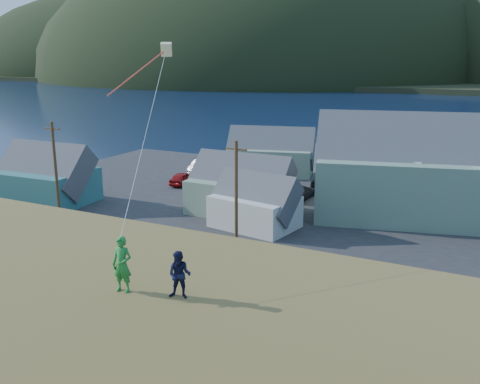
{
  "coord_description": "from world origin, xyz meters",
  "views": [
    {
      "loc": [
        13.16,
        -30.35,
        14.28
      ],
      "look_at": [
        3.78,
        -11.56,
        8.8
      ],
      "focal_mm": 40.0,
      "sensor_mm": 36.0,
      "label": 1
    }
  ],
  "objects_px": {
    "wharf": "(345,158)",
    "kite_flyer_navy": "(180,275)",
    "shed_teal": "(45,177)",
    "shed_palegreen_near": "(240,187)",
    "shed_white": "(255,203)",
    "shed_palegreen_far": "(271,153)",
    "kite_flyer_green": "(122,264)"
  },
  "relations": [
    {
      "from": "shed_palegreen_near",
      "to": "kite_flyer_green",
      "type": "bearing_deg",
      "value": -69.12
    },
    {
      "from": "shed_teal",
      "to": "shed_palegreen_near",
      "type": "relative_size",
      "value": 1.01
    },
    {
      "from": "shed_palegreen_near",
      "to": "shed_white",
      "type": "height_order",
      "value": "shed_palegreen_near"
    },
    {
      "from": "shed_white",
      "to": "kite_flyer_navy",
      "type": "xyz_separation_m",
      "value": [
        9.82,
        -26.46,
        5.74
      ]
    },
    {
      "from": "kite_flyer_navy",
      "to": "shed_white",
      "type": "bearing_deg",
      "value": 94.81
    },
    {
      "from": "wharf",
      "to": "shed_palegreen_near",
      "type": "relative_size",
      "value": 2.8
    },
    {
      "from": "shed_palegreen_near",
      "to": "kite_flyer_navy",
      "type": "relative_size",
      "value": 6.37
    },
    {
      "from": "shed_teal",
      "to": "shed_palegreen_far",
      "type": "bearing_deg",
      "value": 53.87
    },
    {
      "from": "kite_flyer_navy",
      "to": "wharf",
      "type": "bearing_deg",
      "value": 85.2
    },
    {
      "from": "shed_teal",
      "to": "kite_flyer_green",
      "type": "relative_size",
      "value": 5.36
    },
    {
      "from": "wharf",
      "to": "kite_flyer_green",
      "type": "distance_m",
      "value": 59.66
    },
    {
      "from": "kite_flyer_green",
      "to": "kite_flyer_navy",
      "type": "bearing_deg",
      "value": 4.72
    },
    {
      "from": "shed_teal",
      "to": "kite_flyer_green",
      "type": "xyz_separation_m",
      "value": [
        29.44,
        -24.67,
        5.39
      ]
    },
    {
      "from": "wharf",
      "to": "shed_white",
      "type": "distance_m",
      "value": 31.67
    },
    {
      "from": "shed_white",
      "to": "shed_palegreen_far",
      "type": "xyz_separation_m",
      "value": [
        -6.98,
        19.57,
        0.47
      ]
    },
    {
      "from": "wharf",
      "to": "kite_flyer_navy",
      "type": "relative_size",
      "value": 17.87
    },
    {
      "from": "shed_teal",
      "to": "shed_palegreen_near",
      "type": "bearing_deg",
      "value": 13.35
    },
    {
      "from": "shed_teal",
      "to": "kite_flyer_green",
      "type": "distance_m",
      "value": 38.78
    },
    {
      "from": "shed_teal",
      "to": "wharf",
      "type": "bearing_deg",
      "value": 56.53
    },
    {
      "from": "wharf",
      "to": "shed_white",
      "type": "bearing_deg",
      "value": -87.81
    },
    {
      "from": "shed_palegreen_far",
      "to": "wharf",
      "type": "bearing_deg",
      "value": 49.97
    },
    {
      "from": "shed_teal",
      "to": "shed_white",
      "type": "height_order",
      "value": "shed_teal"
    },
    {
      "from": "shed_white",
      "to": "kite_flyer_green",
      "type": "xyz_separation_m",
      "value": [
        8.02,
        -26.86,
        5.89
      ]
    },
    {
      "from": "kite_flyer_navy",
      "to": "shed_teal",
      "type": "bearing_deg",
      "value": 126.59
    },
    {
      "from": "kite_flyer_green",
      "to": "shed_white",
      "type": "bearing_deg",
      "value": 98.83
    },
    {
      "from": "wharf",
      "to": "kite_flyer_green",
      "type": "xyz_separation_m",
      "value": [
        9.23,
        -58.45,
        7.63
      ]
    },
    {
      "from": "wharf",
      "to": "shed_teal",
      "type": "xyz_separation_m",
      "value": [
        -20.21,
        -33.78,
        2.23
      ]
    },
    {
      "from": "wharf",
      "to": "shed_white",
      "type": "relative_size",
      "value": 3.34
    },
    {
      "from": "shed_palegreen_near",
      "to": "shed_palegreen_far",
      "type": "height_order",
      "value": "shed_palegreen_far"
    },
    {
      "from": "shed_teal",
      "to": "kite_flyer_navy",
      "type": "bearing_deg",
      "value": -40.43
    },
    {
      "from": "shed_palegreen_near",
      "to": "kite_flyer_green",
      "type": "relative_size",
      "value": 5.3
    },
    {
      "from": "wharf",
      "to": "shed_palegreen_near",
      "type": "height_order",
      "value": "shed_palegreen_near"
    }
  ]
}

